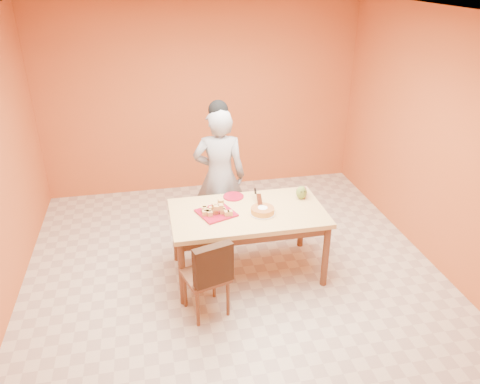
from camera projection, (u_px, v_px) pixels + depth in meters
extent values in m
plane|color=beige|center=(237.00, 283.00, 5.00)|extent=(5.00, 5.00, 0.00)
plane|color=white|center=(236.00, 15.00, 3.81)|extent=(5.00, 5.00, 0.00)
plane|color=#C95F2E|center=(202.00, 99.00, 6.60)|extent=(4.50, 0.00, 4.50)
plane|color=#C95F2E|center=(450.00, 149.00, 4.82)|extent=(0.00, 5.00, 5.00)
cube|color=tan|center=(248.00, 213.00, 4.87)|extent=(1.60, 0.90, 0.05)
cube|color=brown|center=(248.00, 220.00, 4.90)|extent=(1.48, 0.78, 0.10)
cylinder|color=brown|center=(182.00, 274.00, 4.56)|extent=(0.07, 0.07, 0.71)
cylinder|color=brown|center=(176.00, 233.00, 5.24)|extent=(0.07, 0.07, 0.71)
cylinder|color=brown|center=(326.00, 256.00, 4.83)|extent=(0.07, 0.07, 0.71)
cylinder|color=brown|center=(301.00, 220.00, 5.51)|extent=(0.07, 0.07, 0.71)
imported|color=gray|center=(220.00, 177.00, 5.46)|extent=(0.66, 0.49, 1.66)
cube|color=maroon|center=(216.00, 213.00, 4.80)|extent=(0.44, 0.44, 0.02)
cylinder|color=maroon|center=(233.00, 196.00, 5.14)|extent=(0.26, 0.26, 0.01)
cylinder|color=white|center=(263.00, 213.00, 4.80)|extent=(0.33, 0.33, 0.01)
cylinder|color=#EC973D|center=(263.00, 210.00, 4.79)|extent=(0.30, 0.30, 0.06)
cube|color=silver|center=(259.00, 199.00, 4.93)|extent=(0.10, 0.27, 0.01)
ellipsoid|color=olive|center=(301.00, 193.00, 5.08)|extent=(0.14, 0.12, 0.15)
cylinder|color=#BD1C58|center=(303.00, 192.00, 5.16)|extent=(0.08, 0.08, 0.09)
cylinder|color=#391E0F|center=(301.00, 191.00, 5.25)|extent=(0.12, 0.12, 0.03)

